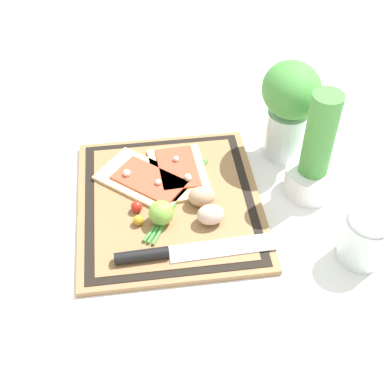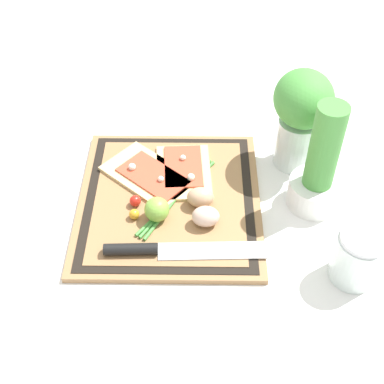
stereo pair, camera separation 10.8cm
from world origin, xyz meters
name	(u,v)px [view 1 (the left image)]	position (x,y,z in m)	size (l,w,h in m)	color
ground_plane	(170,205)	(0.00, 0.00, 0.00)	(6.00, 6.00, 0.00)	white
cutting_board	(170,203)	(0.00, 0.00, 0.01)	(0.40, 0.37, 0.02)	#997047
pizza_slice_near	(145,179)	(-0.06, -0.05, 0.02)	(0.21, 0.22, 0.02)	#DBBC7F
pizza_slice_far	(179,172)	(-0.08, 0.03, 0.02)	(0.17, 0.12, 0.02)	#DBBC7F
knife	(170,253)	(0.14, -0.01, 0.02)	(0.05, 0.31, 0.02)	silver
egg_brown	(202,196)	(0.02, 0.06, 0.04)	(0.04, 0.05, 0.04)	tan
egg_pink	(211,215)	(0.07, 0.07, 0.04)	(0.04, 0.05, 0.04)	beige
lime	(161,213)	(0.06, -0.02, 0.04)	(0.05, 0.05, 0.05)	#7FB742
cherry_tomato_red	(137,207)	(0.02, -0.07, 0.03)	(0.02, 0.02, 0.02)	red
cherry_tomato_yellow	(138,220)	(0.06, -0.07, 0.03)	(0.02, 0.02, 0.02)	gold
scallion_bunch	(178,200)	(0.00, 0.02, 0.02)	(0.23, 0.16, 0.01)	#47933D
herb_pot	(315,160)	(-0.01, 0.29, 0.09)	(0.11, 0.11, 0.24)	white
sauce_jar	(364,240)	(0.18, 0.34, 0.05)	(0.08, 0.08, 0.11)	silver
herb_glass	(290,104)	(-0.13, 0.27, 0.14)	(0.14, 0.12, 0.23)	silver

